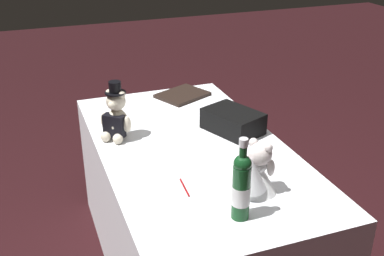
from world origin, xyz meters
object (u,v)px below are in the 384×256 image
object	(u,v)px
champagne_bottle	(241,186)
gift_case_black	(233,121)
teddy_bear_bride	(257,171)
teddy_bear_groom	(116,117)
guestbook	(183,95)
signing_pen	(184,187)

from	to	relation	value
champagne_bottle	gift_case_black	world-z (taller)	champagne_bottle
teddy_bear_bride	champagne_bottle	distance (m)	0.18
teddy_bear_groom	guestbook	xyz separation A→B (m)	(-0.42, 0.49, -0.10)
champagne_bottle	guestbook	xyz separation A→B (m)	(-1.24, 0.21, -0.13)
teddy_bear_groom	gift_case_black	world-z (taller)	teddy_bear_groom
teddy_bear_bride	guestbook	world-z (taller)	teddy_bear_bride
teddy_bear_groom	teddy_bear_bride	world-z (taller)	teddy_bear_groom
signing_pen	guestbook	bearing A→B (deg)	161.13
gift_case_black	teddy_bear_bride	bearing A→B (deg)	-15.54
champagne_bottle	gift_case_black	size ratio (longest dim) A/B	0.96
guestbook	champagne_bottle	bearing A→B (deg)	-34.41
gift_case_black	guestbook	distance (m)	0.55
teddy_bear_groom	signing_pen	distance (m)	0.58
champagne_bottle	signing_pen	world-z (taller)	champagne_bottle
teddy_bear_bride	gift_case_black	size ratio (longest dim) A/B	0.68
teddy_bear_groom	guestbook	world-z (taller)	teddy_bear_groom
signing_pen	gift_case_black	xyz separation A→B (m)	(-0.43, 0.41, 0.05)
champagne_bottle	gift_case_black	bearing A→B (deg)	157.39
teddy_bear_bride	champagne_bottle	size ratio (longest dim) A/B	0.71
teddy_bear_groom	guestbook	distance (m)	0.66
teddy_bear_groom	signing_pen	xyz separation A→B (m)	(0.55, 0.16, -0.11)
teddy_bear_groom	teddy_bear_bride	xyz separation A→B (m)	(0.69, 0.42, -0.01)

